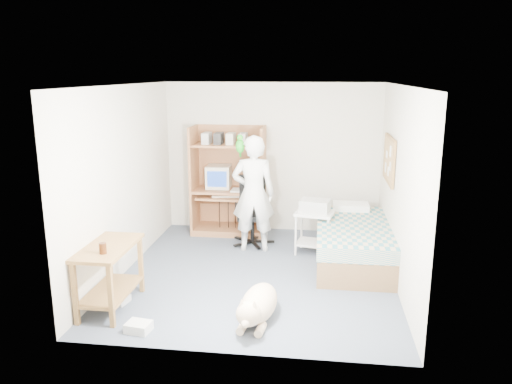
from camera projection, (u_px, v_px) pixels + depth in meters
floor at (257, 273)px, 6.76m from camera, size 4.00×4.00×0.00m
wall_back at (272, 158)px, 8.40m from camera, size 3.60×0.02×2.50m
wall_right at (400, 188)px, 6.24m from camera, size 0.02×4.00×2.50m
wall_left at (125, 180)px, 6.69m from camera, size 0.02×4.00×2.50m
ceiling at (257, 85)px, 6.18m from camera, size 3.60×4.00×0.02m
computer_hutch at (229, 185)px, 8.33m from camera, size 1.20×0.63×1.80m
bed at (353, 242)px, 7.13m from camera, size 1.02×2.02×0.66m
side_desk at (109, 267)px, 5.68m from camera, size 0.50×1.00×0.75m
corkboard at (389, 160)px, 7.07m from camera, size 0.04×0.94×0.66m
office_chair at (252, 220)px, 7.89m from camera, size 0.60×0.60×1.06m
person at (253, 194)px, 7.47m from camera, size 0.69×0.50×1.77m
parrot at (240, 145)px, 7.34m from camera, size 0.13×0.23×0.36m
dog at (258, 305)px, 5.44m from camera, size 0.47×1.16×0.43m
printer_cart at (314, 226)px, 7.42m from camera, size 0.61×0.53×0.65m
printer at (315, 206)px, 7.35m from camera, size 0.47×0.39×0.18m
crt_monitor at (219, 177)px, 8.33m from camera, size 0.41×0.44×0.38m
keyboard at (226, 196)px, 8.22m from camera, size 0.47×0.21×0.03m
pencil_cup at (249, 187)px, 8.20m from camera, size 0.08×0.08×0.12m
drink_glass at (103, 248)px, 5.37m from camera, size 0.08×0.08×0.12m
floor_box_a at (139, 327)px, 5.24m from camera, size 0.28×0.23×0.10m
floor_box_b at (120, 300)px, 5.88m from camera, size 0.22×0.25×0.08m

